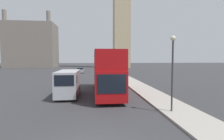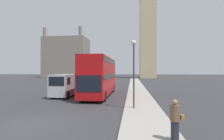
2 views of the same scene
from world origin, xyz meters
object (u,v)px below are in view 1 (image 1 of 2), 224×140
Objects in this scene: white_van at (68,83)px; parked_sedan at (80,70)px; street_lamp at (173,61)px; red_double_decker_bus at (106,70)px.

white_van is 30.32m from parked_sedan.
white_van is at bearing -88.07° from parked_sedan.
parked_sedan is (-8.92, 36.48, -2.96)m from street_lamp.
red_double_decker_bus is at bearing 118.17° from street_lamp.
parked_sedan is (-4.92, 29.01, -1.89)m from red_double_decker_bus.
red_double_decker_bus reaches higher than white_van.
street_lamp is 1.09× the size of parked_sedan.
red_double_decker_bus is 8.54m from street_lamp.
street_lamp is (7.90, -6.18, 2.23)m from white_van.
white_van reaches higher than parked_sedan.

